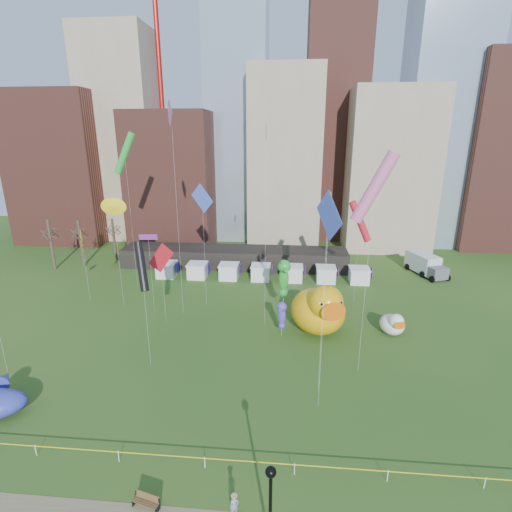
# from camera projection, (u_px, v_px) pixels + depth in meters

# --- Properties ---
(ground) EXTENTS (160.00, 160.00, 0.00)m
(ground) POSITION_uv_depth(u_px,v_px,m) (205.00, 468.00, 25.96)
(ground) COLOR #214C17
(ground) RESTS_ON ground
(skyline) EXTENTS (101.00, 23.00, 68.00)m
(skyline) POSITION_uv_depth(u_px,v_px,m) (277.00, 136.00, 77.47)
(skyline) COLOR brown
(skyline) RESTS_ON ground
(pavilion) EXTENTS (38.00, 6.00, 3.20)m
(pavilion) POSITION_uv_depth(u_px,v_px,m) (234.00, 257.00, 65.77)
(pavilion) COLOR black
(pavilion) RESTS_ON ground
(vendor_tents) EXTENTS (33.24, 2.80, 2.40)m
(vendor_tents) POSITION_uv_depth(u_px,v_px,m) (261.00, 273.00, 59.79)
(vendor_tents) COLOR white
(vendor_tents) RESTS_ON ground
(bare_trees) EXTENTS (8.44, 6.44, 8.50)m
(bare_trees) POSITION_uv_depth(u_px,v_px,m) (82.00, 243.00, 65.88)
(bare_trees) COLOR #382B21
(bare_trees) RESTS_ON ground
(caution_tape) EXTENTS (50.00, 0.06, 0.90)m
(caution_tape) POSITION_uv_depth(u_px,v_px,m) (205.00, 460.00, 25.76)
(caution_tape) COLOR white
(caution_tape) RESTS_ON ground
(big_duck) EXTENTS (7.81, 9.01, 6.35)m
(big_duck) POSITION_uv_depth(u_px,v_px,m) (319.00, 309.00, 43.01)
(big_duck) COLOR #E7A30B
(big_duck) RESTS_ON ground
(small_duck) EXTENTS (3.13, 3.87, 2.82)m
(small_duck) POSITION_uv_depth(u_px,v_px,m) (393.00, 324.00, 43.13)
(small_duck) COLOR white
(small_duck) RESTS_ON ground
(seahorse_green) EXTENTS (1.93, 2.23, 7.29)m
(seahorse_green) POSITION_uv_depth(u_px,v_px,m) (284.00, 275.00, 46.52)
(seahorse_green) COLOR silver
(seahorse_green) RESTS_ON ground
(seahorse_purple) EXTENTS (1.26, 1.48, 4.18)m
(seahorse_purple) POSITION_uv_depth(u_px,v_px,m) (282.00, 313.00, 42.19)
(seahorse_purple) COLOR silver
(seahorse_purple) RESTS_ON ground
(park_bench) EXTENTS (1.74, 0.93, 0.85)m
(park_bench) POSITION_uv_depth(u_px,v_px,m) (147.00, 501.00, 23.10)
(park_bench) COLOR brown
(park_bench) RESTS_ON footpath
(lamppost) EXTENTS (0.58, 0.58, 5.56)m
(lamppost) POSITION_uv_depth(u_px,v_px,m) (270.00, 498.00, 19.99)
(lamppost) COLOR black
(lamppost) RESTS_ON footpath
(box_truck) EXTENTS (5.08, 7.98, 3.19)m
(box_truck) POSITION_uv_depth(u_px,v_px,m) (425.00, 264.00, 62.17)
(box_truck) COLOR silver
(box_truck) RESTS_ON ground
(woman) EXTENTS (0.59, 0.46, 1.42)m
(woman) POSITION_uv_depth(u_px,v_px,m) (234.00, 506.00, 22.49)
(woman) COLOR silver
(woman) RESTS_ON footpath
(kite_0) EXTENTS (3.24, 1.33, 13.68)m
(kite_0) POSITION_uv_depth(u_px,v_px,m) (360.00, 222.00, 49.08)
(kite_0) COLOR silver
(kite_0) RESTS_ON ground
(kite_1) EXTENTS (1.33, 2.68, 25.23)m
(kite_1) POSITION_uv_depth(u_px,v_px,m) (171.00, 113.00, 41.69)
(kite_1) COLOR silver
(kite_1) RESTS_ON ground
(kite_2) EXTENTS (0.11, 1.58, 22.57)m
(kite_2) POSITION_uv_depth(u_px,v_px,m) (266.00, 147.00, 39.73)
(kite_2) COLOR silver
(kite_2) RESTS_ON ground
(kite_3) EXTENTS (3.48, 1.47, 22.05)m
(kite_3) POSITION_uv_depth(u_px,v_px,m) (125.00, 154.00, 52.06)
(kite_3) COLOR silver
(kite_3) RESTS_ON ground
(kite_4) EXTENTS (1.43, 2.84, 10.00)m
(kite_4) POSITION_uv_depth(u_px,v_px,m) (82.00, 242.00, 49.74)
(kite_4) COLOR silver
(kite_4) RESTS_ON ground
(kite_5) EXTENTS (3.11, 1.86, 15.97)m
(kite_5) POSITION_uv_depth(u_px,v_px,m) (202.00, 199.00, 47.05)
(kite_5) COLOR silver
(kite_5) RESTS_ON ground
(kite_6) EXTENTS (0.50, 1.53, 17.45)m
(kite_6) POSITION_uv_depth(u_px,v_px,m) (329.00, 202.00, 29.14)
(kite_6) COLOR silver
(kite_6) RESTS_ON ground
(kite_7) EXTENTS (2.21, 0.60, 10.17)m
(kite_7) POSITION_uv_depth(u_px,v_px,m) (148.00, 238.00, 46.19)
(kite_7) COLOR silver
(kite_7) RESTS_ON ground
(kite_8) EXTENTS (2.14, 2.73, 9.82)m
(kite_8) POSITION_uv_depth(u_px,v_px,m) (161.00, 258.00, 44.03)
(kite_8) COLOR silver
(kite_8) RESTS_ON ground
(kite_9) EXTENTS (3.65, 1.44, 20.39)m
(kite_9) POSITION_uv_depth(u_px,v_px,m) (374.00, 188.00, 31.58)
(kite_9) COLOR silver
(kite_9) RESTS_ON ground
(kite_10) EXTENTS (1.91, 2.62, 12.31)m
(kite_10) POSITION_uv_depth(u_px,v_px,m) (142.00, 267.00, 34.85)
(kite_10) COLOR silver
(kite_10) RESTS_ON ground
(kite_12) EXTENTS (2.16, 0.27, 14.34)m
(kite_12) POSITION_uv_depth(u_px,v_px,m) (113.00, 207.00, 46.51)
(kite_12) COLOR silver
(kite_12) RESTS_ON ground
(kite_13) EXTENTS (1.55, 3.28, 17.84)m
(kite_13) POSITION_uv_depth(u_px,v_px,m) (329.00, 218.00, 27.30)
(kite_13) COLOR silver
(kite_13) RESTS_ON ground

